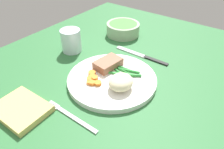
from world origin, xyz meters
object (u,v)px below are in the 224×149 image
knife (142,56)px  napkin (21,109)px  dinner_plate (112,79)px  fork (71,116)px  salad_bowl (123,28)px  water_glass (71,42)px  meat_portion (108,64)px

knife → napkin: bearing=165.1°
dinner_plate → knife: dinner_plate is taller
fork → salad_bowl: 48.10cm
dinner_plate → fork: dinner_plate is taller
knife → napkin: napkin is taller
knife → napkin: (-41.22, 11.51, 0.63)cm
knife → water_glass: (-11.81, 23.07, 3.27)cm
water_glass → knife: bearing=-62.9°
fork → napkin: size_ratio=1.24×
salad_bowl → napkin: size_ratio=1.01×
meat_portion → fork: meat_portion is taller
meat_portion → fork: 21.40cm
salad_bowl → meat_portion: bearing=-155.9°
water_glass → salad_bowl: 23.53cm
napkin → salad_bowl: bearing=4.4°
fork → water_glass: 32.87cm
water_glass → salad_bowl: bearing=-18.8°
fork → salad_bowl: size_ratio=1.22×
knife → water_glass: bearing=117.8°
fork → napkin: 13.05cm
fork → napkin: (-6.19, 11.48, 0.63)cm
knife → salad_bowl: salad_bowl is taller
knife → napkin: 42.80cm
dinner_plate → water_glass: size_ratio=3.23×
dinner_plate → fork: size_ratio=1.59×
meat_portion → fork: size_ratio=0.52×
fork → knife: 35.03cm
fork → water_glass: size_ratio=2.03×
fork → water_glass: water_glass is taller
knife → salad_bowl: size_ratio=1.51×
dinner_plate → knife: bearing=-0.9°
meat_portion → salad_bowl: (24.71, 11.03, -0.10)cm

